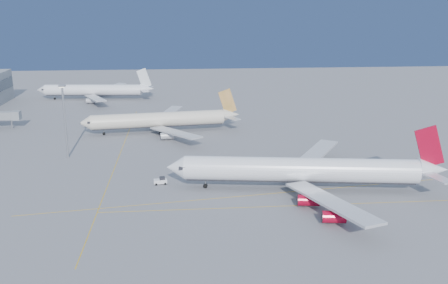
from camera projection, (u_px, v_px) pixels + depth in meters
ground at (257, 186)px, 133.73m from camera, size 500.00×500.00×0.00m
taxiway_lines at (201, 180)px, 138.58m from camera, size 118.86×140.00×0.02m
airliner_virgin at (306, 170)px, 129.73m from camera, size 72.89×64.92×18.00m
airliner_etihad at (162, 120)px, 188.91m from camera, size 60.89×55.86×15.89m
airliner_third at (96, 90)px, 253.19m from camera, size 59.63×54.83×15.99m
pushback_tug at (161, 181)px, 135.22m from camera, size 3.71×2.52×1.98m
light_mast at (65, 115)px, 155.26m from camera, size 2.00×2.00×23.19m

